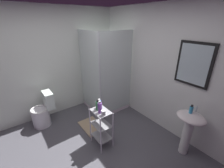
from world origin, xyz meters
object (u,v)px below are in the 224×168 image
object	(u,v)px
storage_cart	(101,125)
hand_soap_bottle	(191,110)
shower_stall	(105,93)
pedestal_sink	(189,126)
toilet	(43,112)
body_wash_bottle_green	(98,106)
conditioner_bottle_purple	(100,108)
rinse_cup	(103,113)
shampoo_bottle_blue	(99,104)
bath_mat	(92,126)

from	to	relation	value
storage_cart	hand_soap_bottle	world-z (taller)	hand_soap_bottle
shower_stall	storage_cart	world-z (taller)	shower_stall
pedestal_sink	toilet	bearing A→B (deg)	-142.30
pedestal_sink	body_wash_bottle_green	distance (m)	1.57
conditioner_bottle_purple	hand_soap_bottle	bearing A→B (deg)	48.78
body_wash_bottle_green	rinse_cup	bearing A→B (deg)	-3.06
hand_soap_bottle	toilet	bearing A→B (deg)	-141.79
conditioner_bottle_purple	toilet	bearing A→B (deg)	-152.39
shampoo_bottle_blue	pedestal_sink	bearing A→B (deg)	41.34
shower_stall	hand_soap_bottle	distance (m)	2.08
bath_mat	toilet	bearing A→B (deg)	-131.27
body_wash_bottle_green	toilet	bearing A→B (deg)	-149.92
pedestal_sink	toilet	world-z (taller)	pedestal_sink
toilet	hand_soap_bottle	world-z (taller)	hand_soap_bottle
storage_cart	hand_soap_bottle	xyz separation A→B (m)	(1.00, 1.07, 0.44)
storage_cart	body_wash_bottle_green	size ratio (longest dim) A/B	3.78
shower_stall	toilet	distance (m)	1.51
shampoo_bottle_blue	rinse_cup	bearing A→B (deg)	-17.70
toilet	storage_cart	world-z (taller)	toilet
rinse_cup	bath_mat	distance (m)	1.05
toilet	bath_mat	bearing A→B (deg)	48.73
toilet	rinse_cup	bearing A→B (deg)	26.15
rinse_cup	bath_mat	xyz separation A→B (m)	(-0.69, 0.12, -0.78)
rinse_cup	conditioner_bottle_purple	bearing A→B (deg)	-176.74
shampoo_bottle_blue	conditioner_bottle_purple	bearing A→B (deg)	-29.11
toilet	conditioner_bottle_purple	xyz separation A→B (m)	(1.30, 0.68, 0.52)
shower_stall	toilet	world-z (taller)	shower_stall
bath_mat	pedestal_sink	bearing A→B (deg)	31.39
pedestal_sink	rinse_cup	bearing A→B (deg)	-129.63
shower_stall	bath_mat	distance (m)	0.93
shower_stall	body_wash_bottle_green	world-z (taller)	shower_stall
body_wash_bottle_green	conditioner_bottle_purple	size ratio (longest dim) A/B	0.87
shower_stall	conditioner_bottle_purple	xyz separation A→B (m)	(1.04, -0.80, 0.38)
hand_soap_bottle	conditioner_bottle_purple	distance (m)	1.48
pedestal_sink	toilet	size ratio (longest dim) A/B	1.07
shower_stall	toilet	size ratio (longest dim) A/B	2.63
conditioner_bottle_purple	bath_mat	distance (m)	1.03
shower_stall	conditioner_bottle_purple	distance (m)	1.37
shower_stall	bath_mat	bearing A→B (deg)	-56.54
storage_cart	conditioner_bottle_purple	world-z (taller)	conditioner_bottle_purple
shower_stall	pedestal_sink	distance (m)	2.07
shower_stall	shampoo_bottle_blue	size ratio (longest dim) A/B	11.99
pedestal_sink	storage_cart	distance (m)	1.49
storage_cart	body_wash_bottle_green	distance (m)	0.39
shower_stall	pedestal_sink	world-z (taller)	shower_stall
shower_stall	rinse_cup	xyz separation A→B (m)	(1.14, -0.80, 0.32)
body_wash_bottle_green	bath_mat	size ratio (longest dim) A/B	0.33
pedestal_sink	body_wash_bottle_green	world-z (taller)	body_wash_bottle_green
shampoo_bottle_blue	storage_cart	bearing A→B (deg)	-21.92
shower_stall	hand_soap_bottle	bearing A→B (deg)	8.73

